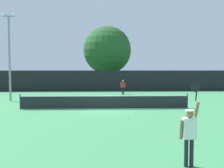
{
  "coord_description": "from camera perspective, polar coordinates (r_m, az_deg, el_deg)",
  "views": [
    {
      "loc": [
        -0.14,
        -18.15,
        2.92
      ],
      "look_at": [
        0.72,
        5.57,
        1.43
      ],
      "focal_mm": 40.95,
      "sensor_mm": 36.0,
      "label": 1
    }
  ],
  "objects": [
    {
      "name": "ground_plane",
      "position": [
        18.38,
        -1.62,
        -5.56
      ],
      "size": [
        120.0,
        120.0,
        0.0
      ],
      "primitive_type": "plane",
      "color": "#387F4C"
    },
    {
      "name": "tennis_net",
      "position": [
        18.3,
        -1.63,
        -3.98
      ],
      "size": [
        12.05,
        0.08,
        1.07
      ],
      "color": "#232328",
      "rests_on": "ground"
    },
    {
      "name": "perimeter_fence",
      "position": [
        32.27,
        -1.83,
        0.72
      ],
      "size": [
        34.85,
        0.12,
        2.61
      ],
      "primitive_type": "cube",
      "color": "black",
      "rests_on": "ground"
    },
    {
      "name": "player_serving",
      "position": [
        7.96,
        16.91,
        -9.6
      ],
      "size": [
        0.68,
        0.4,
        2.55
      ],
      "color": "white",
      "rests_on": "ground"
    },
    {
      "name": "player_receiving",
      "position": [
        28.26,
        2.43,
        -0.39
      ],
      "size": [
        0.57,
        0.23,
        1.59
      ],
      "rotation": [
        0.0,
        0.0,
        3.14
      ],
      "color": "red",
      "rests_on": "ground"
    },
    {
      "name": "tennis_ball",
      "position": [
        15.01,
        3.65,
        -7.51
      ],
      "size": [
        0.07,
        0.07,
        0.07
      ],
      "primitive_type": "sphere",
      "color": "#CCE033",
      "rests_on": "ground"
    },
    {
      "name": "light_pole",
      "position": [
        24.35,
        -21.95,
        6.84
      ],
      "size": [
        1.18,
        0.28,
        7.71
      ],
      "color": "gray",
      "rests_on": "ground"
    },
    {
      "name": "large_tree",
      "position": [
        38.09,
        -1.08,
        7.57
      ],
      "size": [
        7.07,
        7.07,
        9.11
      ],
      "color": "brown",
      "rests_on": "ground"
    },
    {
      "name": "parked_car_near",
      "position": [
        39.24,
        -12.75,
        0.36
      ],
      "size": [
        2.47,
        4.43,
        1.69
      ],
      "rotation": [
        0.0,
        0.0,
        0.14
      ],
      "color": "black",
      "rests_on": "ground"
    },
    {
      "name": "parked_car_mid",
      "position": [
        38.0,
        -6.27,
        0.33
      ],
      "size": [
        2.34,
        4.38,
        1.69
      ],
      "rotation": [
        0.0,
        0.0,
        -0.11
      ],
      "color": "#B7B7BC",
      "rests_on": "ground"
    },
    {
      "name": "parked_car_far",
      "position": [
        41.98,
        11.99,
        0.58
      ],
      "size": [
        2.09,
        4.28,
        1.69
      ],
      "rotation": [
        0.0,
        0.0,
        -0.05
      ],
      "color": "navy",
      "rests_on": "ground"
    }
  ]
}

